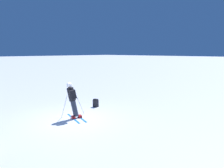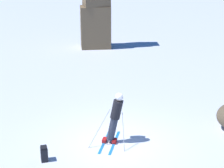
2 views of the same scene
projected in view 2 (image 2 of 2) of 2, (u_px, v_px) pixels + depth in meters
name	position (u px, v px, depth m)	size (l,w,h in m)	color
ground_plane	(116.00, 142.00, 13.36)	(300.00, 300.00, 0.00)	white
skier	(115.00, 115.00, 12.97)	(1.30, 1.85, 1.92)	#1E7AC6
spare_backpack	(44.00, 154.00, 12.06)	(0.26, 0.33, 0.50)	black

